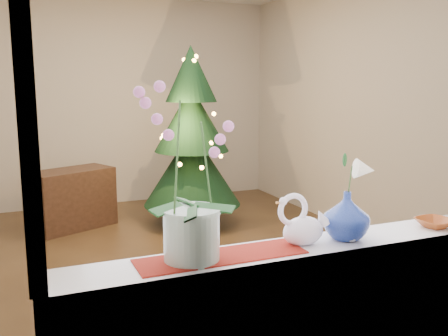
# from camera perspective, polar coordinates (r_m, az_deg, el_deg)

# --- Properties ---
(ground) EXTENTS (5.00, 5.00, 0.00)m
(ground) POSITION_cam_1_polar(r_m,az_deg,el_deg) (4.59, -7.39, -10.89)
(ground) COLOR #362416
(ground) RESTS_ON ground
(wall_back) EXTENTS (4.50, 0.10, 2.70)m
(wall_back) POSITION_cam_1_polar(r_m,az_deg,el_deg) (6.74, -13.40, 7.31)
(wall_back) COLOR beige
(wall_back) RESTS_ON ground
(wall_front) EXTENTS (4.50, 0.10, 2.70)m
(wall_front) POSITION_cam_1_polar(r_m,az_deg,el_deg) (2.01, 11.24, 1.96)
(wall_front) COLOR beige
(wall_front) RESTS_ON ground
(wall_right) EXTENTS (0.10, 5.00, 2.70)m
(wall_right) POSITION_cam_1_polar(r_m,az_deg,el_deg) (5.35, 16.33, 6.58)
(wall_right) COLOR beige
(wall_right) RESTS_ON ground
(windowsill) EXTENTS (2.20, 0.26, 0.04)m
(windowsill) POSITION_cam_1_polar(r_m,az_deg,el_deg) (2.22, 8.95, -9.19)
(windowsill) COLOR white
(windowsill) RESTS_ON window_apron
(window_frame) EXTENTS (2.22, 0.06, 1.60)m
(window_frame) POSITION_cam_1_polar(r_m,az_deg,el_deg) (2.02, 11.09, 11.98)
(window_frame) COLOR white
(window_frame) RESTS_ON windowsill
(runner) EXTENTS (0.70, 0.20, 0.01)m
(runner) POSITION_cam_1_polar(r_m,az_deg,el_deg) (2.04, -0.28, -10.05)
(runner) COLOR maroon
(runner) RESTS_ON windowsill
(orchid_pot) EXTENTS (0.31, 0.31, 0.70)m
(orchid_pot) POSITION_cam_1_polar(r_m,az_deg,el_deg) (1.92, -3.82, -0.63)
(orchid_pot) COLOR silver
(orchid_pot) RESTS_ON windowsill
(swan) EXTENTS (0.28, 0.17, 0.22)m
(swan) POSITION_cam_1_polar(r_m,az_deg,el_deg) (2.19, 9.07, -5.88)
(swan) COLOR white
(swan) RESTS_ON windowsill
(blue_vase) EXTENTS (0.29, 0.29, 0.25)m
(blue_vase) POSITION_cam_1_polar(r_m,az_deg,el_deg) (2.30, 13.84, -4.90)
(blue_vase) COLOR navy
(blue_vase) RESTS_ON windowsill
(lily) EXTENTS (0.14, 0.08, 0.19)m
(lily) POSITION_cam_1_polar(r_m,az_deg,el_deg) (2.25, 14.07, 0.47)
(lily) COLOR white
(lily) RESTS_ON blue_vase
(paperweight) EXTENTS (0.07, 0.07, 0.07)m
(paperweight) POSITION_cam_1_polar(r_m,az_deg,el_deg) (2.28, 14.27, -7.34)
(paperweight) COLOR silver
(paperweight) RESTS_ON windowsill
(amber_dish) EXTENTS (0.16, 0.16, 0.04)m
(amber_dish) POSITION_cam_1_polar(r_m,az_deg,el_deg) (2.65, 22.94, -5.85)
(amber_dish) COLOR #8E3D14
(amber_dish) RESTS_ON windowsill
(xmas_tree) EXTENTS (1.32, 1.32, 2.01)m
(xmas_tree) POSITION_cam_1_polar(r_m,az_deg,el_deg) (5.61, -3.72, 3.57)
(xmas_tree) COLOR black
(xmas_tree) RESTS_ON ground
(side_table) EXTENTS (0.99, 0.76, 0.66)m
(side_table) POSITION_cam_1_polar(r_m,az_deg,el_deg) (5.80, -16.96, -3.40)
(side_table) COLOR black
(side_table) RESTS_ON ground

